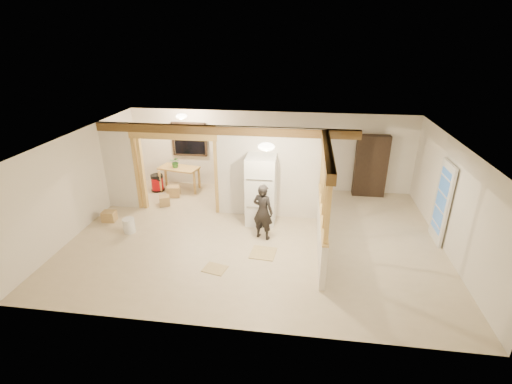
# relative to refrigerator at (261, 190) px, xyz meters

# --- Properties ---
(floor) EXTENTS (9.00, 6.50, 0.01)m
(floor) POSITION_rel_refrigerator_xyz_m (-0.04, -0.77, -0.93)
(floor) COLOR beige
(floor) RESTS_ON ground
(ceiling) EXTENTS (9.00, 6.50, 0.01)m
(ceiling) POSITION_rel_refrigerator_xyz_m (-0.04, -0.77, 1.58)
(ceiling) COLOR white
(wall_back) EXTENTS (9.00, 0.01, 2.50)m
(wall_back) POSITION_rel_refrigerator_xyz_m (-0.04, 2.48, 0.33)
(wall_back) COLOR silver
(wall_back) RESTS_ON floor
(wall_front) EXTENTS (9.00, 0.01, 2.50)m
(wall_front) POSITION_rel_refrigerator_xyz_m (-0.04, -4.02, 0.33)
(wall_front) COLOR silver
(wall_front) RESTS_ON floor
(wall_left) EXTENTS (0.01, 6.50, 2.50)m
(wall_left) POSITION_rel_refrigerator_xyz_m (-4.54, -0.77, 0.33)
(wall_left) COLOR silver
(wall_left) RESTS_ON floor
(wall_right) EXTENTS (0.01, 6.50, 2.50)m
(wall_right) POSITION_rel_refrigerator_xyz_m (4.46, -0.77, 0.33)
(wall_right) COLOR silver
(wall_right) RESTS_ON floor
(partition_left_stub) EXTENTS (0.90, 0.12, 2.50)m
(partition_left_stub) POSITION_rel_refrigerator_xyz_m (-4.09, 0.43, 0.33)
(partition_left_stub) COLOR silver
(partition_left_stub) RESTS_ON floor
(partition_center) EXTENTS (2.80, 0.12, 2.50)m
(partition_center) POSITION_rel_refrigerator_xyz_m (0.16, 0.43, 0.33)
(partition_center) COLOR silver
(partition_center) RESTS_ON floor
(doorway_frame) EXTENTS (2.46, 0.14, 2.20)m
(doorway_frame) POSITION_rel_refrigerator_xyz_m (-2.44, 0.43, 0.18)
(doorway_frame) COLOR tan
(doorway_frame) RESTS_ON floor
(header_beam_back) EXTENTS (7.00, 0.18, 0.22)m
(header_beam_back) POSITION_rel_refrigerator_xyz_m (-1.04, 0.43, 1.46)
(header_beam_back) COLOR brown
(header_beam_back) RESTS_ON ceiling
(header_beam_right) EXTENTS (0.18, 3.30, 0.22)m
(header_beam_right) POSITION_rel_refrigerator_xyz_m (1.56, -1.17, 1.46)
(header_beam_right) COLOR brown
(header_beam_right) RESTS_ON ceiling
(pony_wall) EXTENTS (0.12, 3.20, 1.00)m
(pony_wall) POSITION_rel_refrigerator_xyz_m (1.56, -1.17, -0.42)
(pony_wall) COLOR silver
(pony_wall) RESTS_ON floor
(stud_partition) EXTENTS (0.14, 3.20, 1.32)m
(stud_partition) POSITION_rel_refrigerator_xyz_m (1.56, -1.17, 0.74)
(stud_partition) COLOR tan
(stud_partition) RESTS_ON pony_wall
(window_back) EXTENTS (1.12, 0.10, 1.10)m
(window_back) POSITION_rel_refrigerator_xyz_m (-2.64, 2.40, 0.63)
(window_back) COLOR black
(window_back) RESTS_ON wall_back
(french_door) EXTENTS (0.12, 0.86, 2.00)m
(french_door) POSITION_rel_refrigerator_xyz_m (4.38, -0.37, 0.08)
(french_door) COLOR white
(french_door) RESTS_ON floor
(ceiling_dome_main) EXTENTS (0.36, 0.36, 0.16)m
(ceiling_dome_main) POSITION_rel_refrigerator_xyz_m (0.26, -1.27, 1.56)
(ceiling_dome_main) COLOR #FFEABF
(ceiling_dome_main) RESTS_ON ceiling
(ceiling_dome_util) EXTENTS (0.32, 0.32, 0.14)m
(ceiling_dome_util) POSITION_rel_refrigerator_xyz_m (-2.54, 1.53, 1.56)
(ceiling_dome_util) COLOR #FFEABF
(ceiling_dome_util) RESTS_ON ceiling
(hanging_bulb) EXTENTS (0.07, 0.07, 0.07)m
(hanging_bulb) POSITION_rel_refrigerator_xyz_m (-2.04, 0.83, 1.26)
(hanging_bulb) COLOR #FFD88C
(hanging_bulb) RESTS_ON ceiling
(refrigerator) EXTENTS (0.76, 0.74, 1.85)m
(refrigerator) POSITION_rel_refrigerator_xyz_m (0.00, 0.00, 0.00)
(refrigerator) COLOR white
(refrigerator) RESTS_ON floor
(woman) EXTENTS (0.61, 0.50, 1.44)m
(woman) POSITION_rel_refrigerator_xyz_m (0.15, -0.85, -0.20)
(woman) COLOR black
(woman) RESTS_ON floor
(work_table) EXTENTS (1.34, 0.86, 0.78)m
(work_table) POSITION_rel_refrigerator_xyz_m (-2.87, 1.83, -0.53)
(work_table) COLOR tan
(work_table) RESTS_ON floor
(potted_plant) EXTENTS (0.33, 0.29, 0.36)m
(potted_plant) POSITION_rel_refrigerator_xyz_m (-2.95, 1.80, 0.04)
(potted_plant) COLOR #37722E
(potted_plant) RESTS_ON work_table
(shop_vac) EXTENTS (0.50, 0.50, 0.56)m
(shop_vac) POSITION_rel_refrigerator_xyz_m (-3.57, 1.68, -0.65)
(shop_vac) COLOR #A1070C
(shop_vac) RESTS_ON floor
(bookshelf) EXTENTS (0.96, 0.32, 1.92)m
(bookshelf) POSITION_rel_refrigerator_xyz_m (3.12, 2.25, 0.04)
(bookshelf) COLOR black
(bookshelf) RESTS_ON floor
(bucket) EXTENTS (0.31, 0.31, 0.38)m
(bucket) POSITION_rel_refrigerator_xyz_m (-3.27, -1.04, -0.73)
(bucket) COLOR silver
(bucket) RESTS_ON floor
(box_util_a) EXTENTS (0.45, 0.40, 0.33)m
(box_util_a) POSITION_rel_refrigerator_xyz_m (-2.91, 1.31, -0.76)
(box_util_a) COLOR #A98751
(box_util_a) RESTS_ON floor
(box_util_b) EXTENTS (0.40, 0.40, 0.28)m
(box_util_b) POSITION_rel_refrigerator_xyz_m (-2.97, 0.67, -0.78)
(box_util_b) COLOR #A98751
(box_util_b) RESTS_ON floor
(box_front) EXTENTS (0.36, 0.30, 0.28)m
(box_front) POSITION_rel_refrigerator_xyz_m (-4.09, -0.52, -0.78)
(box_front) COLOR #A98751
(box_front) RESTS_ON floor
(floor_panel_near) EXTENTS (0.62, 0.62, 0.02)m
(floor_panel_near) POSITION_rel_refrigerator_xyz_m (0.25, -1.57, -0.91)
(floor_panel_near) COLOR tan
(floor_panel_near) RESTS_ON floor
(floor_panel_far) EXTENTS (0.56, 0.49, 0.02)m
(floor_panel_far) POSITION_rel_refrigerator_xyz_m (-0.72, -2.33, -0.92)
(floor_panel_far) COLOR tan
(floor_panel_far) RESTS_ON floor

